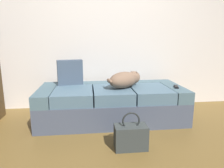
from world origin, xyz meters
name	(u,v)px	position (x,y,z in m)	size (l,w,h in m)	color
ground_plane	(124,161)	(0.00, 0.00, 0.00)	(10.00, 10.00, 0.00)	brown
back_wall	(107,17)	(0.00, 1.66, 1.40)	(6.40, 0.10, 2.80)	silver
couch	(112,103)	(0.00, 1.02, 0.22)	(1.89, 0.85, 0.45)	#454E61
dog_tan	(125,79)	(0.17, 0.98, 0.55)	(0.54, 0.49, 0.21)	#7C5F4A
tv_remote	(176,87)	(0.83, 0.89, 0.46)	(0.04, 0.15, 0.02)	black
throw_pillow	(70,72)	(-0.55, 1.24, 0.62)	(0.34, 0.12, 0.34)	#3E4D5F
handbag	(131,136)	(0.10, 0.22, 0.13)	(0.32, 0.18, 0.38)	#343A3A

